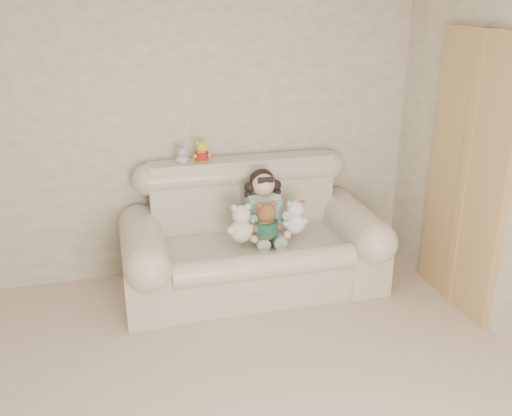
{
  "coord_description": "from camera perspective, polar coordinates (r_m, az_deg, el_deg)",
  "views": [
    {
      "loc": [
        -0.33,
        -2.09,
        2.33
      ],
      "look_at": [
        0.72,
        1.9,
        0.75
      ],
      "focal_mm": 39.72,
      "sensor_mm": 36.0,
      "label": 1
    }
  ],
  "objects": [
    {
      "name": "grey_mini_plush",
      "position": [
        4.62,
        -7.46,
        5.34
      ],
      "size": [
        0.14,
        0.12,
        0.18
      ],
      "primitive_type": null,
      "rotation": [
        0.0,
        0.0,
        -0.36
      ],
      "color": "silver",
      "rests_on": "sofa"
    },
    {
      "name": "sofa",
      "position": [
        4.59,
        -0.32,
        -2.31
      ],
      "size": [
        2.1,
        0.95,
        1.03
      ],
      "primitive_type": null,
      "color": "beige",
      "rests_on": "floor"
    },
    {
      "name": "door_panel",
      "position": [
        4.5,
        20.53,
        3.11
      ],
      "size": [
        0.06,
        0.9,
        2.1
      ],
      "primitive_type": "cube",
      "color": "#AD784A",
      "rests_on": "floor"
    },
    {
      "name": "seated_child",
      "position": [
        4.61,
        0.71,
        0.46
      ],
      "size": [
        0.41,
        0.47,
        0.58
      ],
      "primitive_type": null,
      "rotation": [
        0.0,
        0.0,
        0.14
      ],
      "color": "#2C7152",
      "rests_on": "sofa"
    },
    {
      "name": "white_cat",
      "position": [
        4.53,
        3.92,
        -0.56
      ],
      "size": [
        0.26,
        0.23,
        0.34
      ],
      "primitive_type": null,
      "rotation": [
        0.0,
        0.0,
        -0.34
      ],
      "color": "white",
      "rests_on": "sofa"
    },
    {
      "name": "wall_back",
      "position": [
        4.71,
        -10.51,
        8.01
      ],
      "size": [
        4.5,
        0.0,
        4.5
      ],
      "primitive_type": "plane",
      "rotation": [
        1.57,
        0.0,
        0.0
      ],
      "color": "beige",
      "rests_on": "ground"
    },
    {
      "name": "cream_teddy",
      "position": [
        4.37,
        -1.52,
        -1.17
      ],
      "size": [
        0.25,
        0.21,
        0.37
      ],
      "primitive_type": null,
      "rotation": [
        0.0,
        0.0,
        -0.11
      ],
      "color": "beige",
      "rests_on": "sofa"
    },
    {
      "name": "yellow_mini_bear",
      "position": [
        4.65,
        -5.49,
        5.83
      ],
      "size": [
        0.16,
        0.13,
        0.22
      ],
      "primitive_type": null,
      "rotation": [
        0.0,
        0.0,
        0.15
      ],
      "color": "yellow",
      "rests_on": "sofa"
    },
    {
      "name": "brown_teddy",
      "position": [
        4.39,
        1.04,
        -0.96
      ],
      "size": [
        0.3,
        0.27,
        0.38
      ],
      "primitive_type": null,
      "rotation": [
        0.0,
        0.0,
        0.4
      ],
      "color": "brown",
      "rests_on": "sofa"
    }
  ]
}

